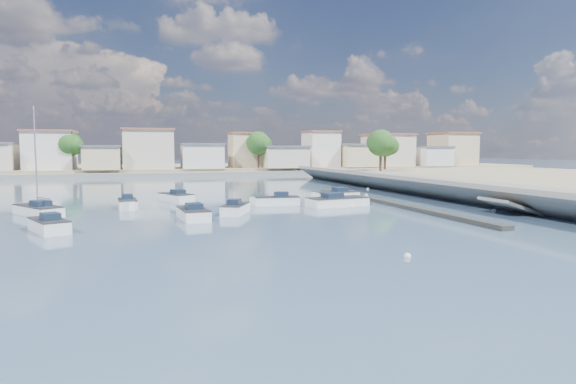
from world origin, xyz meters
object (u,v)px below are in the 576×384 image
object	(u,v)px
motorboat_h	(340,202)
sailboat	(37,210)
motorboat_e	(192,214)
motorboat_f	(175,198)
motorboat_a	(48,226)
motorboat_d	(334,196)
motorboat_b	(236,209)
motorboat_g	(128,204)
motorboat_c	(274,201)

from	to	relation	value
motorboat_h	sailboat	xyz separation A→B (m)	(-26.29, 0.81, 0.04)
motorboat_e	sailboat	distance (m)	13.18
motorboat_e	motorboat_f	bearing A→B (deg)	92.46
motorboat_e	motorboat_f	world-z (taller)	same
motorboat_f	motorboat_a	bearing A→B (deg)	-118.51
motorboat_e	motorboat_d	bearing A→B (deg)	33.44
sailboat	motorboat_d	bearing A→B (deg)	10.25
motorboat_f	motorboat_h	xyz separation A→B (m)	(14.89, -8.66, 0.00)
motorboat_b	motorboat_g	world-z (taller)	same
motorboat_f	motorboat_h	distance (m)	17.23
motorboat_a	motorboat_g	bearing A→B (deg)	68.12
motorboat_b	sailboat	xyz separation A→B (m)	(-15.75, 3.63, 0.04)
motorboat_a	motorboat_f	xyz separation A→B (m)	(9.02, 16.61, -0.00)
motorboat_b	motorboat_a	bearing A→B (deg)	-158.99
motorboat_c	motorboat_f	xyz separation A→B (m)	(-9.03, 6.31, -0.00)
motorboat_c	motorboat_h	size ratio (longest dim) A/B	0.73
motorboat_d	motorboat_g	xyz separation A→B (m)	(-21.04, -2.44, 0.00)
motorboat_a	motorboat_h	size ratio (longest dim) A/B	0.69
motorboat_a	motorboat_c	bearing A→B (deg)	29.73
motorboat_c	sailboat	world-z (taller)	sailboat
motorboat_g	motorboat_f	bearing A→B (deg)	49.59
motorboat_b	motorboat_f	xyz separation A→B (m)	(-4.35, 11.48, 0.00)
motorboat_c	motorboat_f	distance (m)	11.01
motorboat_c	motorboat_d	distance (m)	8.34
motorboat_f	sailboat	size ratio (longest dim) A/B	0.55
motorboat_b	motorboat_f	bearing A→B (deg)	110.76
motorboat_c	motorboat_e	bearing A→B (deg)	-140.12
motorboat_h	sailboat	bearing A→B (deg)	178.23
motorboat_d	sailboat	distance (m)	28.44
motorboat_b	sailboat	size ratio (longest dim) A/B	0.48
motorboat_a	sailboat	xyz separation A→B (m)	(-2.37, 8.76, 0.04)
motorboat_c	motorboat_h	world-z (taller)	same
motorboat_g	motorboat_h	distance (m)	19.64
motorboat_h	motorboat_c	bearing A→B (deg)	158.08
motorboat_b	motorboat_h	xyz separation A→B (m)	(10.54, 2.81, 0.00)
motorboat_b	motorboat_h	size ratio (longest dim) A/B	0.65
motorboat_a	motorboat_g	xyz separation A→B (m)	(4.57, 11.38, 0.00)
motorboat_d	motorboat_f	xyz separation A→B (m)	(-16.59, 2.79, 0.00)
motorboat_d	motorboat_g	distance (m)	21.18
motorboat_a	motorboat_c	distance (m)	20.79
motorboat_d	sailboat	size ratio (longest dim) A/B	0.61
motorboat_d	motorboat_a	bearing A→B (deg)	-151.65
motorboat_d	motorboat_f	bearing A→B (deg)	170.44
motorboat_d	motorboat_e	size ratio (longest dim) A/B	1.02
motorboat_b	motorboat_e	bearing A→B (deg)	-153.39
motorboat_e	motorboat_g	world-z (taller)	same
motorboat_f	motorboat_h	world-z (taller)	same
motorboat_f	motorboat_h	bearing A→B (deg)	-30.20
sailboat	motorboat_e	bearing A→B (deg)	-24.74
motorboat_a	motorboat_g	distance (m)	12.27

